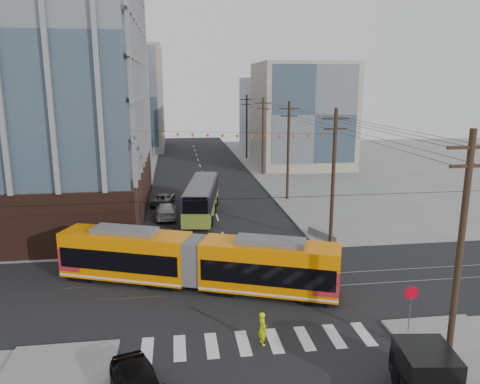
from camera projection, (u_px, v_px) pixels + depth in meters
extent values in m
plane|color=slate|center=(249.00, 314.00, 26.67)|extent=(160.00, 160.00, 0.00)
cube|color=#8C99A5|center=(88.00, 109.00, 72.49)|extent=(18.00, 16.00, 18.00)
cube|color=gray|center=(302.00, 115.00, 73.33)|extent=(14.00, 14.00, 16.00)
cube|color=gray|center=(121.00, 98.00, 91.96)|extent=(16.00, 18.00, 20.00)
cube|color=#8C99A5|center=(285.00, 114.00, 93.12)|extent=(16.00, 16.00, 14.00)
cylinder|color=black|center=(460.00, 252.00, 20.79)|extent=(0.30, 0.30, 11.00)
cylinder|color=black|center=(247.00, 127.00, 80.60)|extent=(0.30, 0.30, 11.00)
imported|color=gray|center=(151.00, 240.00, 37.00)|extent=(2.81, 4.81, 1.50)
imported|color=silver|center=(166.00, 211.00, 45.69)|extent=(2.10, 4.96, 1.43)
imported|color=slate|center=(163.00, 199.00, 50.83)|extent=(2.86, 4.81, 1.25)
imported|color=#DAEF05|center=(263.00, 328.00, 23.41)|extent=(0.52, 0.70, 1.73)
cube|color=slate|center=(324.00, 235.00, 39.34)|extent=(2.15, 3.67, 0.73)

